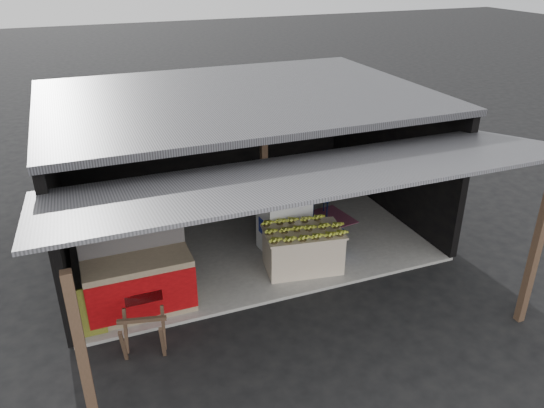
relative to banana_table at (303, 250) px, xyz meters
name	(u,v)px	position (x,y,z in m)	size (l,w,h in m)	color
ground	(287,299)	(-0.62, -0.74, -0.45)	(80.00, 80.00, 0.00)	black
concrete_slab	(241,233)	(-0.62, 1.76, -0.42)	(7.00, 5.00, 0.06)	gray
shophouse	(234,135)	(-0.62, 2.07, 1.65)	(7.40, 7.29, 3.02)	black
banana_table	(303,250)	(0.00, 0.00, 0.00)	(1.55, 1.09, 0.78)	beige
banana_pile	(304,227)	(0.00, 0.00, 0.47)	(1.31, 0.79, 0.15)	yellow
white_crate	(284,224)	(-0.03, 0.83, 0.12)	(0.99, 0.72, 1.04)	white
neighbor_stall	(139,283)	(-3.00, -0.18, 0.13)	(1.71, 0.77, 1.76)	#998466
green_signboard	(86,313)	(-3.88, -0.54, 0.02)	(0.55, 0.04, 0.83)	black
sawhorse	(143,332)	(-3.13, -1.25, -0.03)	(0.72, 0.71, 0.67)	#503728
water_barrel	(335,243)	(0.81, 0.24, -0.16)	(0.32, 0.32, 0.47)	#0D3295
plastic_chair	(318,194)	(1.27, 1.95, 0.09)	(0.47, 0.47, 0.83)	#091233
magenta_rug	(318,221)	(1.10, 1.59, -0.39)	(1.50, 1.00, 0.01)	maroon
picture_frames	(200,117)	(-0.79, 4.15, 1.48)	(1.62, 0.04, 0.46)	black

